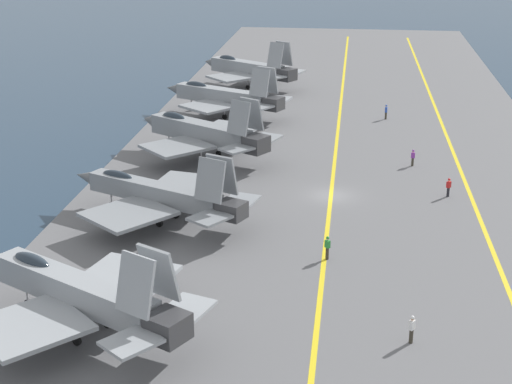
# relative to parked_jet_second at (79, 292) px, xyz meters

# --- Properties ---
(ground_plane) EXTENTS (2000.00, 2000.00, 0.00)m
(ground_plane) POSITION_rel_parked_jet_second_xyz_m (25.48, -14.00, -3.09)
(ground_plane) COLOR #23384C
(carrier_deck) EXTENTS (197.56, 44.68, 0.40)m
(carrier_deck) POSITION_rel_parked_jet_second_xyz_m (25.48, -14.00, -2.89)
(carrier_deck) COLOR slate
(carrier_deck) RESTS_ON ground
(deck_stripe_foul_line) EXTENTS (177.80, 2.18, 0.01)m
(deck_stripe_foul_line) POSITION_rel_parked_jet_second_xyz_m (25.48, -26.29, -2.68)
(deck_stripe_foul_line) COLOR yellow
(deck_stripe_foul_line) RESTS_ON carrier_deck
(deck_stripe_centerline) EXTENTS (177.80, 0.36, 0.01)m
(deck_stripe_centerline) POSITION_rel_parked_jet_second_xyz_m (25.48, -14.00, -2.68)
(deck_stripe_centerline) COLOR yellow
(deck_stripe_centerline) RESTS_ON carrier_deck
(parked_jet_second) EXTENTS (13.73, 16.48, 6.83)m
(parked_jet_second) POSITION_rel_parked_jet_second_xyz_m (0.00, 0.00, 0.00)
(parked_jet_second) COLOR #93999E
(parked_jet_second) RESTS_ON carrier_deck
(parked_jet_third) EXTENTS (14.22, 16.77, 6.36)m
(parked_jet_third) POSITION_rel_parked_jet_second_xyz_m (17.86, -0.43, -0.35)
(parked_jet_third) COLOR gray
(parked_jet_third) RESTS_ON carrier_deck
(parked_jet_fourth) EXTENTS (13.99, 15.92, 6.87)m
(parked_jet_fourth) POSITION_rel_parked_jet_second_xyz_m (34.85, -0.72, 0.02)
(parked_jet_fourth) COLOR gray
(parked_jet_fourth) RESTS_ON carrier_deck
(parked_jet_fifth) EXTENTS (12.51, 16.56, 6.52)m
(parked_jet_fifth) POSITION_rel_parked_jet_second_xyz_m (51.52, -0.12, -0.20)
(parked_jet_fifth) COLOR gray
(parked_jet_fifth) RESTS_ON carrier_deck
(parked_jet_sixth) EXTENTS (13.49, 15.64, 6.89)m
(parked_jet_sixth) POSITION_rel_parked_jet_second_xyz_m (67.93, -0.90, -0.07)
(parked_jet_sixth) COLOR gray
(parked_jet_sixth) RESTS_ON carrier_deck
(crew_red_vest) EXTENTS (0.45, 0.45, 1.70)m
(crew_red_vest) POSITION_rel_parked_jet_second_xyz_m (26.53, -24.24, -1.75)
(crew_red_vest) COLOR #232328
(crew_red_vest) RESTS_ON carrier_deck
(crew_blue_vest) EXTENTS (0.41, 0.31, 1.79)m
(crew_blue_vest) POSITION_rel_parked_jet_second_xyz_m (52.51, -19.54, -1.71)
(crew_blue_vest) COLOR #383328
(crew_blue_vest) RESTS_ON carrier_deck
(crew_green_vest) EXTENTS (0.46, 0.44, 1.80)m
(crew_green_vest) POSITION_rel_parked_jet_second_xyz_m (12.17, -14.21, -1.70)
(crew_green_vest) COLOR #383328
(crew_green_vest) RESTS_ON carrier_deck
(crew_white_vest) EXTENTS (0.46, 0.43, 1.79)m
(crew_white_vest) POSITION_rel_parked_jet_second_xyz_m (1.22, -19.58, -1.70)
(crew_white_vest) COLOR #383328
(crew_white_vest) RESTS_ON carrier_deck
(crew_purple_vest) EXTENTS (0.29, 0.40, 1.67)m
(crew_purple_vest) POSITION_rel_parked_jet_second_xyz_m (34.85, -21.65, -1.77)
(crew_purple_vest) COLOR #383328
(crew_purple_vest) RESTS_ON carrier_deck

